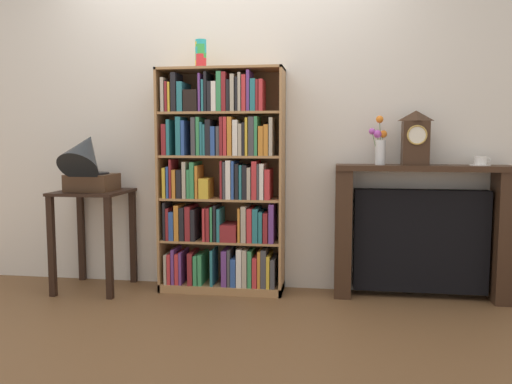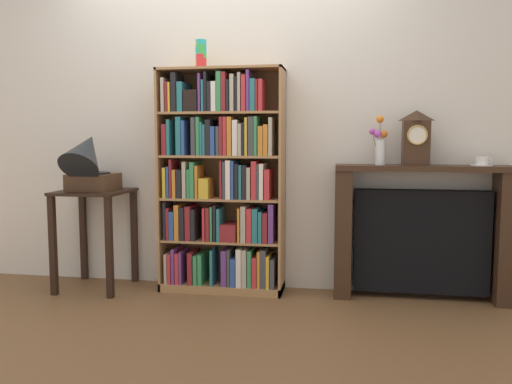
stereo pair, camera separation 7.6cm
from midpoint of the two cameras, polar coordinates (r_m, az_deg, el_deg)
name	(u,v)px [view 1 (the left image)]	position (r m, az deg, el deg)	size (l,w,h in m)	color
ground_plane	(218,297)	(3.90, -4.72, -11.37)	(8.31, 6.40, 0.02)	brown
wall_back	(257,118)	(4.00, -0.45, 8.09)	(5.31, 0.08, 2.60)	silver
bookshelf	(222,187)	(3.87, -4.34, 0.55)	(0.92, 0.30, 1.65)	#A87A4C
cup_stack	(201,54)	(3.90, -6.66, 14.83)	(0.08, 0.08, 0.20)	red
side_table_left	(93,217)	(4.13, -17.91, -2.61)	(0.50, 0.51, 0.76)	black
gramophone	(87,161)	(4.03, -18.58, 3.20)	(0.33, 0.47, 0.51)	#472D1C
fireplace_mantel	(420,233)	(3.90, 17.05, -4.31)	(1.21, 0.27, 0.96)	#382316
mantel_clock	(415,138)	(3.81, 16.54, 5.72)	(0.18, 0.15, 0.38)	#382316
flower_vase	(380,144)	(3.79, 12.86, 5.17)	(0.13, 0.12, 0.35)	silver
teacup_with_saucer	(480,162)	(3.90, 22.89, 3.08)	(0.14, 0.14, 0.06)	white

